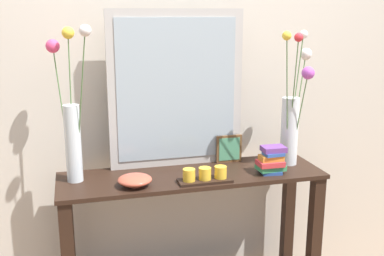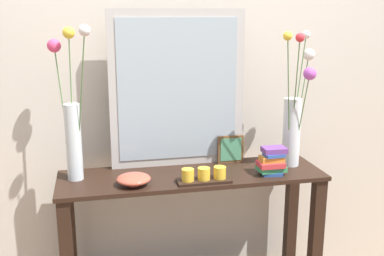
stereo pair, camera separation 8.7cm
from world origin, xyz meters
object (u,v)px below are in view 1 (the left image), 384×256
candle_tray (205,176)px  picture_frame_small (229,149)px  tall_vase_left (72,122)px  console_table (192,238)px  mirror_leaning (176,90)px  book_stack (271,161)px  vase_right (292,116)px  decorative_bowl (135,180)px

candle_tray → picture_frame_small: picture_frame_small is taller
tall_vase_left → console_table: bearing=-4.8°
mirror_leaning → picture_frame_small: size_ratio=5.41×
mirror_leaning → book_stack: mirror_leaning is taller
vase_right → candle_tray: size_ratio=2.72×
picture_frame_small → decorative_bowl: 0.56m
picture_frame_small → decorative_bowl: (-0.51, -0.22, -0.04)m
vase_right → decorative_bowl: vase_right is taller
picture_frame_small → vase_right: bearing=-20.3°
console_table → tall_vase_left: 0.82m
console_table → candle_tray: bearing=-76.7°
candle_tray → decorative_bowl: bearing=174.9°
console_table → book_stack: (0.37, -0.09, 0.40)m
picture_frame_small → book_stack: picture_frame_small is taller
mirror_leaning → tall_vase_left: bearing=-167.9°
vase_right → picture_frame_small: size_ratio=4.71×
tall_vase_left → book_stack: size_ratio=5.21×
vase_right → decorative_bowl: (-0.80, -0.11, -0.22)m
console_table → tall_vase_left: tall_vase_left is taller
mirror_leaning → candle_tray: (0.07, -0.27, -0.35)m
picture_frame_small → tall_vase_left: bearing=-174.1°
candle_tray → book_stack: 0.34m
console_table → vase_right: bearing=1.9°
mirror_leaning → decorative_bowl: size_ratio=5.04×
picture_frame_small → book_stack: size_ratio=1.05×
console_table → picture_frame_small: bearing=28.5°
candle_tray → picture_frame_small: 0.32m
decorative_bowl → book_stack: (0.65, 0.01, 0.03)m
tall_vase_left → book_stack: (0.91, -0.13, -0.21)m
mirror_leaning → vase_right: (0.55, -0.14, -0.13)m
book_stack → console_table: bearing=166.8°
tall_vase_left → candle_tray: (0.57, -0.17, -0.25)m
console_table → vase_right: 0.78m
vase_right → candle_tray: (-0.49, -0.14, -0.22)m
picture_frame_small → decorative_bowl: bearing=-157.1°
console_table → vase_right: size_ratio=1.89×
vase_right → book_stack: 0.26m
picture_frame_small → decorative_bowl: picture_frame_small is taller
candle_tray → book_stack: size_ratio=1.82×
vase_right → candle_tray: 0.55m
mirror_leaning → decorative_bowl: bearing=-135.2°
vase_right → picture_frame_small: vase_right is taller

